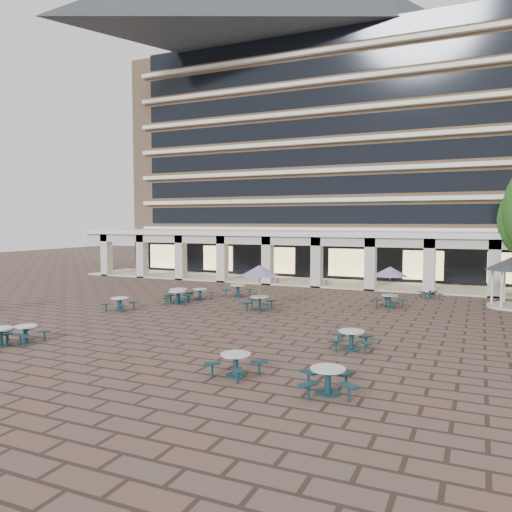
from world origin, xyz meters
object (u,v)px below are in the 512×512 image
(picnic_table_2, at_px, (236,363))
(planter_right, at_px, (317,280))
(picnic_table_0, at_px, (0,335))
(picnic_table_1, at_px, (26,332))
(planter_left, at_px, (269,279))

(picnic_table_2, distance_m, planter_right, 23.90)
(picnic_table_0, relative_size, picnic_table_2, 0.99)
(picnic_table_0, xyz_separation_m, planter_right, (6.36, 23.90, 0.09))
(picnic_table_0, xyz_separation_m, picnic_table_2, (10.81, 0.42, 0.00))
(planter_right, bearing_deg, picnic_table_1, -104.45)
(picnic_table_1, bearing_deg, picnic_table_2, -3.89)
(picnic_table_0, height_order, picnic_table_1, picnic_table_0)
(planter_left, bearing_deg, picnic_table_1, -94.33)
(picnic_table_1, distance_m, planter_right, 23.76)
(picnic_table_1, bearing_deg, planter_right, 74.28)
(picnic_table_2, bearing_deg, picnic_table_1, -168.10)
(planter_left, bearing_deg, picnic_table_0, -95.19)
(picnic_table_2, distance_m, planter_left, 25.02)
(planter_left, relative_size, planter_right, 1.00)
(planter_left, bearing_deg, picnic_table_2, -69.79)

